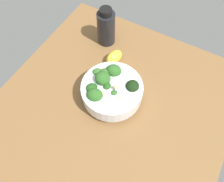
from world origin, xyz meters
TOP-DOWN VIEW (x-y plane):
  - ground_plane at (0.00, 0.00)cm, footprint 69.72×69.72cm
  - bowl_of_broccoli at (-1.95, 1.71)cm, footprint 18.53×18.53cm
  - lemon_wedge at (-7.95, 14.52)cm, footprint 5.54×7.18cm
  - bottle_tall at (-15.12, 21.64)cm, footprint 6.30×6.30cm

SIDE VIEW (x-z plane):
  - ground_plane at x=0.00cm, z-range -4.97..0.00cm
  - lemon_wedge at x=-7.95cm, z-range 0.00..4.51cm
  - bowl_of_broccoli at x=-1.95cm, z-range -0.71..9.73cm
  - bottle_tall at x=-15.12cm, z-range -0.54..13.79cm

